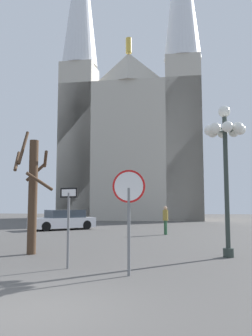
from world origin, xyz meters
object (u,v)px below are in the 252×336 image
at_px(bare_tree, 32,191).
at_px(pedestrian_walking, 165,217).
at_px(parked_car_near_white, 63,220).
at_px(street_lamp, 225,145).
at_px(cathedral, 133,126).
at_px(one_way_arrow_sign, 68,217).
at_px(stop_sign, 129,200).

distance_m(bare_tree, pedestrian_walking, 10.03).
height_order(bare_tree, parked_car_near_white, bare_tree).
bearing_deg(street_lamp, parked_car_near_white, 128.47).
distance_m(cathedral, one_way_arrow_sign, 34.25).
relative_size(parked_car_near_white, pedestrian_walking, 2.74).
bearing_deg(one_way_arrow_sign, pedestrian_walking, 77.01).
xyz_separation_m(cathedral, bare_tree, (-0.67, -30.14, -9.20)).
height_order(one_way_arrow_sign, street_lamp, street_lamp).
height_order(stop_sign, bare_tree, bare_tree).
bearing_deg(cathedral, parked_car_near_white, -100.07).
bearing_deg(parked_car_near_white, one_way_arrow_sign, -72.30).
bearing_deg(stop_sign, cathedral, 95.57).
distance_m(cathedral, stop_sign, 35.00).
bearing_deg(stop_sign, parked_car_near_white, 112.80).
relative_size(street_lamp, parked_car_near_white, 1.14).
bearing_deg(street_lamp, pedestrian_walking, 104.32).
height_order(cathedral, one_way_arrow_sign, cathedral).
height_order(one_way_arrow_sign, bare_tree, bare_tree).
height_order(street_lamp, pedestrian_walking, street_lamp).
distance_m(one_way_arrow_sign, parked_car_near_white, 15.37).
distance_m(one_way_arrow_sign, bare_tree, 3.44).
bearing_deg(bare_tree, cathedral, 88.72).
distance_m(bare_tree, parked_car_near_white, 12.42).
bearing_deg(street_lamp, cathedral, 101.79).
relative_size(one_way_arrow_sign, street_lamp, 0.43).
xyz_separation_m(stop_sign, pedestrian_walking, (0.80, 12.12, -0.88)).
relative_size(cathedral, street_lamp, 7.31).
distance_m(one_way_arrow_sign, pedestrian_walking, 11.63).
bearing_deg(stop_sign, bare_tree, 139.46).
xyz_separation_m(one_way_arrow_sign, bare_tree, (-2.12, 2.57, 0.84)).
relative_size(stop_sign, bare_tree, 0.58).
bearing_deg(pedestrian_walking, stop_sign, -93.76).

